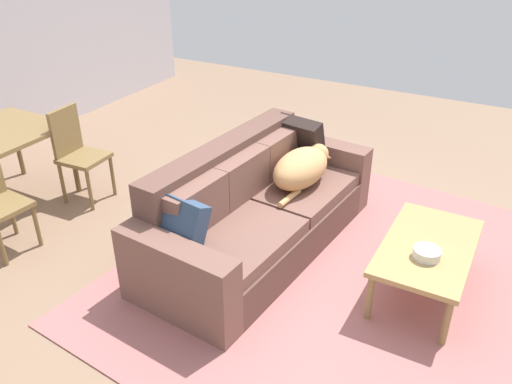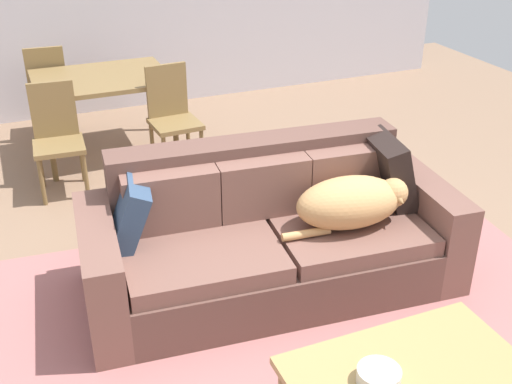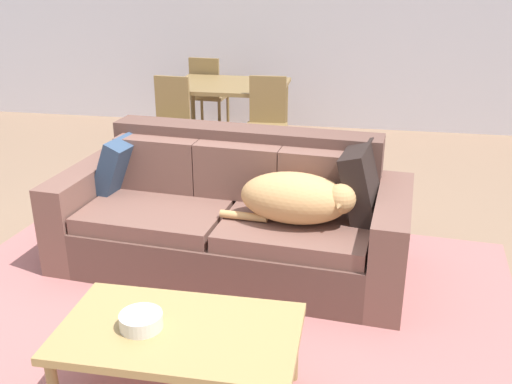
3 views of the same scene
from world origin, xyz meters
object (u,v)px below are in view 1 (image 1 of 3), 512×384
couch (254,211)px  bowl_on_coffee_table (427,253)px  dog_on_left_cushion (302,167)px  throw_pillow_by_right_arm (300,142)px  dining_chair_near_right (77,150)px  throw_pillow_by_left_arm (180,226)px  coffee_table (428,250)px

couch → bowl_on_coffee_table: 1.46m
dog_on_left_cushion → throw_pillow_by_right_arm: size_ratio=1.83×
throw_pillow_by_right_arm → bowl_on_coffee_table: (-0.96, -1.43, -0.19)m
dining_chair_near_right → throw_pillow_by_right_arm: bearing=-67.7°
throw_pillow_by_left_arm → throw_pillow_by_right_arm: bearing=-5.2°
couch → throw_pillow_by_left_arm: bearing=176.3°
throw_pillow_by_right_arm → bowl_on_coffee_table: 1.73m
dining_chair_near_right → coffee_table: bearing=-91.0°
dog_on_left_cushion → throw_pillow_by_left_arm: bearing=169.8°
throw_pillow_by_left_arm → bowl_on_coffee_table: bearing=-64.9°
dog_on_left_cushion → dining_chair_near_right: bearing=109.3°
couch → coffee_table: (0.06, -1.43, 0.05)m
couch → dog_on_left_cushion: bearing=-21.0°
throw_pillow_by_right_arm → bowl_on_coffee_table: throw_pillow_by_right_arm is taller
couch → dining_chair_near_right: dining_chair_near_right is taller
throw_pillow_by_right_arm → coffee_table: throw_pillow_by_right_arm is taller
throw_pillow_by_left_arm → bowl_on_coffee_table: (0.74, -1.58, -0.16)m
throw_pillow_by_left_arm → throw_pillow_by_right_arm: throw_pillow_by_right_arm is taller
coffee_table → dining_chair_near_right: dining_chair_near_right is taller
dog_on_left_cushion → dining_chair_near_right: 2.21m
dog_on_left_cushion → throw_pillow_by_right_arm: throw_pillow_by_right_arm is taller
throw_pillow_by_left_arm → dining_chair_near_right: bearing=66.9°
couch → throw_pillow_by_right_arm: (0.85, -0.02, 0.32)m
coffee_table → bowl_on_coffee_table: (-0.17, -0.02, 0.08)m
couch → coffee_table: size_ratio=2.21×
dog_on_left_cushion → throw_pillow_by_left_arm: throw_pillow_by_left_arm is taller
couch → throw_pillow_by_left_arm: (-0.84, 0.13, 0.29)m
coffee_table → throw_pillow_by_right_arm: bearing=60.6°
coffee_table → dining_chair_near_right: bearing=92.5°
throw_pillow_by_right_arm → dining_chair_near_right: bearing=115.8°
throw_pillow_by_right_arm → coffee_table: (-0.79, -1.41, -0.27)m
coffee_table → bowl_on_coffee_table: size_ratio=5.57×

